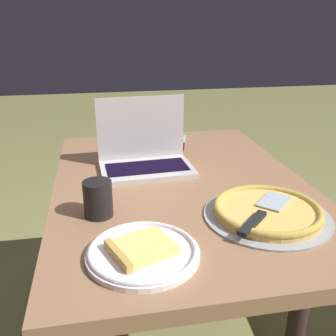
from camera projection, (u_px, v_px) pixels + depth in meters
The scene contains 6 objects.
dining_table at pixel (180, 208), 1.32m from camera, with size 1.18×0.84×0.77m.
laptop at pixel (145, 153), 1.39m from camera, with size 0.23×0.34×0.25m.
pizza_plate at pixel (142, 252), 0.88m from camera, with size 0.27×0.27×0.04m.
pizza_tray at pixel (267, 211), 1.06m from camera, with size 0.35×0.35×0.04m.
table_knife at pixel (182, 144), 1.66m from camera, with size 0.21×0.08×0.01m.
drink_cup at pixel (98, 198), 1.05m from camera, with size 0.08×0.08×0.10m.
Camera 1 is at (-1.15, 0.26, 1.29)m, focal length 40.82 mm.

